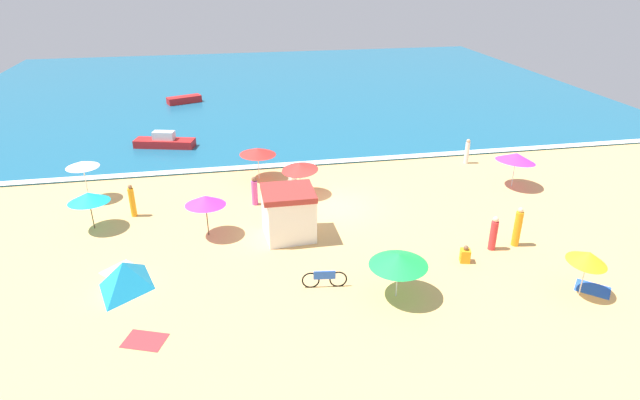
{
  "coord_description": "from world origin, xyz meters",
  "views": [
    {
      "loc": [
        -5.4,
        -24.38,
        11.95
      ],
      "look_at": [
        -0.95,
        -0.83,
        0.8
      ],
      "focal_mm": 29.22,
      "sensor_mm": 36.0,
      "label": 1
    }
  ],
  "objects_px": {
    "small_boat_1": "(165,142)",
    "beach_umbrella_4": "(82,164)",
    "beachgoer_2": "(465,255)",
    "small_boat_0": "(184,100)",
    "beachgoer_5": "(132,201)",
    "beach_umbrella_6": "(300,167)",
    "beachgoer_1": "(293,176)",
    "beach_umbrella_1": "(258,151)",
    "beachgoer_6": "(467,152)",
    "beach_umbrella_2": "(205,200)",
    "beach_tent": "(125,275)",
    "beachgoer_4": "(518,228)",
    "lifeguard_cabana": "(289,213)",
    "beachgoer_3": "(255,191)",
    "parked_bicycle": "(324,279)",
    "beach_umbrella_0": "(516,157)",
    "beach_umbrella_3": "(88,197)",
    "beach_umbrella_9": "(399,260)",
    "beach_umbrella_7": "(588,257)",
    "beachgoer_0": "(493,234)"
  },
  "relations": [
    {
      "from": "beach_umbrella_0",
      "to": "beach_tent",
      "type": "bearing_deg",
      "value": -162.38
    },
    {
      "from": "beach_umbrella_1",
      "to": "beachgoer_2",
      "type": "bearing_deg",
      "value": -54.31
    },
    {
      "from": "beachgoer_6",
      "to": "beach_tent",
      "type": "bearing_deg",
      "value": -151.65
    },
    {
      "from": "beach_umbrella_9",
      "to": "parked_bicycle",
      "type": "xyz_separation_m",
      "value": [
        -2.62,
        1.14,
        -1.27
      ]
    },
    {
      "from": "beach_umbrella_1",
      "to": "beachgoer_6",
      "type": "distance_m",
      "value": 13.3
    },
    {
      "from": "beach_umbrella_0",
      "to": "beach_tent",
      "type": "relative_size",
      "value": 1.11
    },
    {
      "from": "beachgoer_1",
      "to": "small_boat_0",
      "type": "height_order",
      "value": "beachgoer_1"
    },
    {
      "from": "beachgoer_3",
      "to": "beach_umbrella_2",
      "type": "bearing_deg",
      "value": -128.94
    },
    {
      "from": "beach_tent",
      "to": "small_boat_1",
      "type": "distance_m",
      "value": 17.06
    },
    {
      "from": "beachgoer_5",
      "to": "small_boat_0",
      "type": "xyz_separation_m",
      "value": [
        1.47,
        22.65,
        -0.43
      ]
    },
    {
      "from": "beach_umbrella_0",
      "to": "beach_umbrella_3",
      "type": "bearing_deg",
      "value": -177.56
    },
    {
      "from": "beach_umbrella_2",
      "to": "beach_umbrella_1",
      "type": "bearing_deg",
      "value": 66.09
    },
    {
      "from": "small_boat_0",
      "to": "beach_umbrella_1",
      "type": "bearing_deg",
      "value": -74.54
    },
    {
      "from": "beachgoer_4",
      "to": "small_boat_0",
      "type": "distance_m",
      "value": 33.17
    },
    {
      "from": "beach_tent",
      "to": "beachgoer_1",
      "type": "distance_m",
      "value": 12.34
    },
    {
      "from": "beach_umbrella_4",
      "to": "beach_tent",
      "type": "relative_size",
      "value": 0.87
    },
    {
      "from": "lifeguard_cabana",
      "to": "beachgoer_4",
      "type": "distance_m",
      "value": 10.45
    },
    {
      "from": "beach_umbrella_9",
      "to": "beachgoer_0",
      "type": "bearing_deg",
      "value": 26.3
    },
    {
      "from": "beachgoer_2",
      "to": "small_boat_0",
      "type": "bearing_deg",
      "value": 113.78
    },
    {
      "from": "beach_umbrella_9",
      "to": "beach_umbrella_2",
      "type": "bearing_deg",
      "value": 138.44
    },
    {
      "from": "beachgoer_1",
      "to": "beachgoer_2",
      "type": "bearing_deg",
      "value": -58.87
    },
    {
      "from": "beach_umbrella_6",
      "to": "beachgoer_1",
      "type": "xyz_separation_m",
      "value": [
        -0.17,
        1.8,
        -1.25
      ]
    },
    {
      "from": "beachgoer_0",
      "to": "beachgoer_4",
      "type": "bearing_deg",
      "value": 6.5
    },
    {
      "from": "beachgoer_4",
      "to": "beachgoer_1",
      "type": "bearing_deg",
      "value": 134.43
    },
    {
      "from": "beach_umbrella_9",
      "to": "beachgoer_4",
      "type": "xyz_separation_m",
      "value": [
        6.62,
        2.8,
        -0.75
      ]
    },
    {
      "from": "beachgoer_5",
      "to": "small_boat_1",
      "type": "relative_size",
      "value": 0.41
    },
    {
      "from": "beachgoer_2",
      "to": "small_boat_1",
      "type": "bearing_deg",
      "value": 128.09
    },
    {
      "from": "beach_umbrella_7",
      "to": "beachgoer_3",
      "type": "relative_size",
      "value": 1.37
    },
    {
      "from": "beachgoer_3",
      "to": "beachgoer_5",
      "type": "relative_size",
      "value": 0.92
    },
    {
      "from": "parked_bicycle",
      "to": "lifeguard_cabana",
      "type": "bearing_deg",
      "value": 100.61
    },
    {
      "from": "beachgoer_0",
      "to": "small_boat_0",
      "type": "height_order",
      "value": "beachgoer_0"
    },
    {
      "from": "beachgoer_3",
      "to": "beachgoer_6",
      "type": "bearing_deg",
      "value": 14.99
    },
    {
      "from": "beach_tent",
      "to": "beach_umbrella_4",
      "type": "bearing_deg",
      "value": 109.55
    },
    {
      "from": "beach_umbrella_1",
      "to": "parked_bicycle",
      "type": "relative_size",
      "value": 1.37
    },
    {
      "from": "small_boat_1",
      "to": "beach_umbrella_4",
      "type": "bearing_deg",
      "value": -113.28
    },
    {
      "from": "lifeguard_cabana",
      "to": "beach_umbrella_9",
      "type": "relative_size",
      "value": 0.91
    },
    {
      "from": "beach_tent",
      "to": "lifeguard_cabana",
      "type": "bearing_deg",
      "value": 23.16
    },
    {
      "from": "beach_umbrella_1",
      "to": "beach_umbrella_3",
      "type": "bearing_deg",
      "value": -149.86
    },
    {
      "from": "beach_umbrella_4",
      "to": "beachgoer_1",
      "type": "xyz_separation_m",
      "value": [
        11.26,
        0.26,
        -1.63
      ]
    },
    {
      "from": "beach_umbrella_7",
      "to": "beach_umbrella_9",
      "type": "height_order",
      "value": "beach_umbrella_7"
    },
    {
      "from": "small_boat_0",
      "to": "small_boat_1",
      "type": "relative_size",
      "value": 0.74
    },
    {
      "from": "small_boat_1",
      "to": "beachgoer_5",
      "type": "bearing_deg",
      "value": -93.93
    },
    {
      "from": "beach_umbrella_2",
      "to": "beachgoer_5",
      "type": "relative_size",
      "value": 1.52
    },
    {
      "from": "beach_tent",
      "to": "parked_bicycle",
      "type": "relative_size",
      "value": 1.52
    },
    {
      "from": "lifeguard_cabana",
      "to": "beachgoer_3",
      "type": "relative_size",
      "value": 1.49
    },
    {
      "from": "lifeguard_cabana",
      "to": "small_boat_0",
      "type": "height_order",
      "value": "lifeguard_cabana"
    },
    {
      "from": "beach_tent",
      "to": "small_boat_1",
      "type": "relative_size",
      "value": 0.65
    },
    {
      "from": "beach_umbrella_2",
      "to": "beachgoer_0",
      "type": "distance_m",
      "value": 13.16
    },
    {
      "from": "beachgoer_1",
      "to": "beachgoer_3",
      "type": "relative_size",
      "value": 0.6
    },
    {
      "from": "beach_umbrella_4",
      "to": "small_boat_1",
      "type": "bearing_deg",
      "value": 66.72
    }
  ]
}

